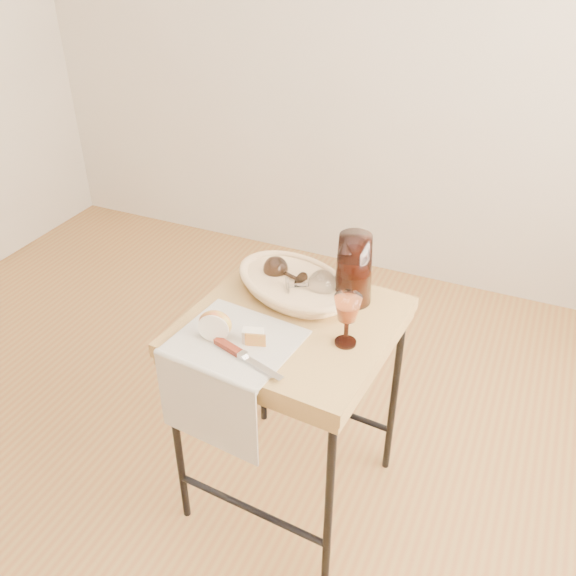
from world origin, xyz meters
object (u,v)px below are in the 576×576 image
at_px(goblet_lying_a, 286,274).
at_px(wine_goblet, 347,320).
at_px(tea_towel, 235,341).
at_px(bread_basket, 294,286).
at_px(goblet_lying_b, 307,285).
at_px(pitcher, 354,269).
at_px(apple_half, 215,324).
at_px(table_knife, 245,356).
at_px(side_table, 291,413).

bearing_deg(goblet_lying_a, wine_goblet, 162.74).
bearing_deg(tea_towel, bread_basket, 87.06).
distance_m(tea_towel, bread_basket, 0.29).
bearing_deg(goblet_lying_b, pitcher, -6.94).
relative_size(apple_half, table_knife, 0.40).
relative_size(side_table, apple_half, 7.88).
bearing_deg(side_table, wine_goblet, -12.53).
bearing_deg(goblet_lying_a, tea_towel, 105.88).
bearing_deg(side_table, bread_basket, 110.21).
distance_m(side_table, apple_half, 0.47).
bearing_deg(table_knife, apple_half, 172.76).
bearing_deg(table_knife, pitcher, 85.04).
bearing_deg(wine_goblet, pitcher, 104.38).
xyz_separation_m(goblet_lying_b, table_knife, (-0.04, -0.33, -0.04)).
bearing_deg(apple_half, bread_basket, 55.64).
bearing_deg(tea_towel, goblet_lying_b, 75.84).
xyz_separation_m(side_table, pitcher, (0.13, 0.17, 0.47)).
relative_size(goblet_lying_a, wine_goblet, 0.83).
xyz_separation_m(wine_goblet, table_knife, (-0.21, -0.18, -0.06)).
relative_size(bread_basket, goblet_lying_b, 2.55).
bearing_deg(side_table, goblet_lying_b, 87.87).
bearing_deg(side_table, pitcher, 52.85).
bearing_deg(apple_half, wine_goblet, 5.15).
xyz_separation_m(tea_towel, goblet_lying_b, (0.10, 0.27, 0.05)).
distance_m(goblet_lying_a, table_knife, 0.37).
relative_size(side_table, tea_towel, 2.27).
height_order(goblet_lying_b, apple_half, goblet_lying_b).
height_order(tea_towel, pitcher, pitcher).
bearing_deg(pitcher, goblet_lying_a, 167.61).
height_order(side_table, goblet_lying_a, goblet_lying_a).
bearing_deg(bread_basket, goblet_lying_a, 177.00).
relative_size(side_table, goblet_lying_b, 5.19).
height_order(apple_half, table_knife, apple_half).
distance_m(side_table, goblet_lying_b, 0.43).
bearing_deg(table_knife, wine_goblet, 57.39).
relative_size(bread_basket, pitcher, 1.38).
bearing_deg(wine_goblet, apple_half, -159.79).
height_order(bread_basket, wine_goblet, wine_goblet).
distance_m(tea_towel, goblet_lying_a, 0.31).
distance_m(goblet_lying_a, wine_goblet, 0.32).
height_order(side_table, bread_basket, bread_basket).
relative_size(pitcher, table_knife, 1.11).
bearing_deg(table_knife, goblet_lying_b, 101.06).
height_order(tea_towel, goblet_lying_a, goblet_lying_a).
bearing_deg(wine_goblet, tea_towel, -156.95).
relative_size(side_table, bread_basket, 2.04).
xyz_separation_m(goblet_lying_a, apple_half, (-0.07, -0.31, -0.00)).
bearing_deg(wine_goblet, table_knife, -140.46).
relative_size(pitcher, apple_half, 2.81).
bearing_deg(side_table, apple_half, -133.21).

